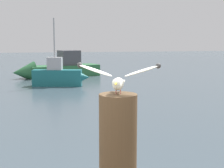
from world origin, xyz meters
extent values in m
cylinder|color=#4C3823|center=(0.83, -0.36, 1.71)|extent=(0.32, 0.32, 0.90)
cylinder|color=#C66A60|center=(0.82, -0.34, 2.18)|extent=(0.01, 0.01, 0.04)
cylinder|color=#C66A60|center=(0.85, -0.36, 2.18)|extent=(0.01, 0.01, 0.04)
ellipsoid|color=white|center=(0.83, -0.36, 2.25)|extent=(0.16, 0.25, 0.10)
sphere|color=white|center=(0.79, -0.49, 2.27)|extent=(0.06, 0.06, 0.06)
cone|color=yellow|center=(0.77, -0.54, 2.27)|extent=(0.03, 0.05, 0.02)
cube|color=white|center=(0.88, -0.22, 2.25)|extent=(0.10, 0.09, 0.01)
ellipsoid|color=white|center=(0.65, -0.29, 2.35)|extent=(0.31, 0.21, 0.11)
sphere|color=#2E2E2E|center=(0.53, -0.25, 2.40)|extent=(0.04, 0.04, 0.04)
ellipsoid|color=white|center=(1.01, -0.41, 2.35)|extent=(0.31, 0.21, 0.11)
sphere|color=#2E2E2E|center=(1.14, -0.45, 2.40)|extent=(0.04, 0.04, 0.04)
cube|color=#2D6B3D|center=(1.53, 19.91, 0.39)|extent=(5.06, 2.98, 0.78)
cone|color=#2D6B3D|center=(-1.12, 19.03, 0.43)|extent=(1.75, 1.75, 1.38)
cube|color=#47474C|center=(1.90, 20.03, 1.28)|extent=(1.61, 1.56, 1.01)
cube|color=#1E7075|center=(0.90, 15.35, 0.45)|extent=(2.75, 1.21, 0.90)
cone|color=#1E7075|center=(2.36, 15.03, 0.49)|extent=(0.69, 0.69, 0.58)
cube|color=#B2B2B7|center=(0.78, 15.38, 1.24)|extent=(0.88, 0.64, 0.69)
cylinder|color=#A5A5A8|center=(0.78, 15.38, 2.64)|extent=(0.08, 0.08, 2.11)
camera|label=1|loc=(0.25, -2.96, 2.62)|focal=53.08mm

